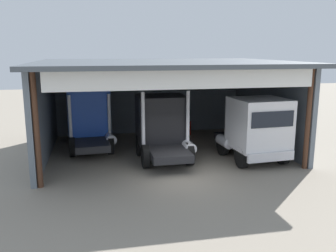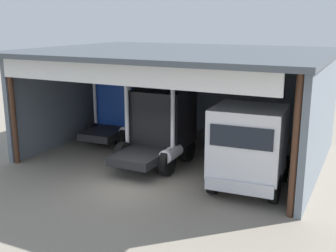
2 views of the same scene
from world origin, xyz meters
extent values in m
plane|color=gray|center=(0.00, 0.00, 0.00)|extent=(80.00, 80.00, 0.00)
cube|color=slate|center=(0.00, 9.45, 2.39)|extent=(12.56, 0.24, 4.79)
cube|color=slate|center=(-6.28, 4.72, 2.39)|extent=(0.24, 9.45, 4.79)
cube|color=slate|center=(6.28, 4.72, 2.39)|extent=(0.24, 9.45, 4.79)
cube|color=#474E55|center=(0.00, 4.21, 4.89)|extent=(13.16, 10.47, 0.20)
cylinder|color=#4C2D1E|center=(-6.03, 0.15, 2.39)|extent=(0.24, 0.24, 4.79)
cylinder|color=#4C2D1E|center=(6.03, 0.15, 2.39)|extent=(0.24, 0.24, 4.79)
cube|color=white|center=(0.00, -0.41, 4.44)|extent=(11.30, 0.12, 0.90)
cube|color=#1E47B7|center=(-4.05, 6.13, 2.08)|extent=(2.44, 2.45, 2.60)
cube|color=black|center=(-4.12, 7.30, 2.53)|extent=(1.96, 0.18, 0.78)
cube|color=silver|center=(-4.13, 7.33, 0.67)|extent=(2.20, 0.29, 0.44)
cube|color=#232326|center=(-3.95, 4.39, 0.70)|extent=(1.92, 3.26, 0.36)
cylinder|color=silver|center=(-5.01, 4.76, 1.88)|extent=(0.18, 0.18, 2.72)
cylinder|color=silver|center=(-2.94, 4.89, 1.88)|extent=(0.18, 0.18, 2.72)
cylinder|color=silver|center=(-2.93, 4.76, 0.82)|extent=(0.63, 1.23, 0.56)
cylinder|color=black|center=(-5.08, 6.53, 0.52)|extent=(0.36, 1.07, 1.05)
cylinder|color=black|center=(-3.08, 6.65, 0.52)|extent=(0.36, 1.07, 1.05)
cylinder|color=black|center=(-4.95, 4.33, 0.52)|extent=(0.36, 1.07, 1.05)
cylinder|color=black|center=(-2.95, 4.45, 0.52)|extent=(0.36, 1.07, 1.05)
cube|color=black|center=(-0.34, 3.42, 2.04)|extent=(2.47, 2.16, 2.45)
cube|color=black|center=(-0.35, 4.51, 2.47)|extent=(2.09, 0.07, 0.73)
cube|color=silver|center=(-0.35, 4.54, 0.72)|extent=(2.34, 0.17, 0.44)
cube|color=#232326|center=(-0.34, 1.75, 0.75)|extent=(1.86, 3.04, 0.36)
cylinder|color=silver|center=(-1.45, 2.19, 2.09)|extent=(0.18, 0.18, 3.05)
cylinder|color=silver|center=(0.77, 2.20, 2.09)|extent=(0.18, 0.18, 3.05)
cylinder|color=silver|center=(0.77, 2.05, 0.87)|extent=(0.56, 1.20, 0.56)
cylinder|color=black|center=(-1.43, 3.84, 0.57)|extent=(0.30, 1.14, 1.14)
cylinder|color=black|center=(0.74, 3.85, 0.57)|extent=(0.30, 1.14, 1.14)
cylinder|color=black|center=(-1.42, 1.75, 0.57)|extent=(0.30, 1.14, 1.14)
cylinder|color=black|center=(0.74, 1.75, 0.57)|extent=(0.30, 1.14, 1.14)
cube|color=white|center=(4.18, 1.38, 2.01)|extent=(2.66, 2.50, 2.48)
cube|color=black|center=(4.26, 0.19, 2.45)|extent=(2.14, 0.20, 0.74)
cube|color=silver|center=(4.26, 0.16, 0.68)|extent=(2.40, 0.31, 0.44)
cube|color=#232326|center=(4.07, 3.16, 0.71)|extent=(2.09, 3.35, 0.36)
cylinder|color=silver|center=(5.23, 2.78, 1.89)|extent=(0.18, 0.18, 2.72)
cylinder|color=silver|center=(2.96, 2.63, 1.89)|extent=(0.18, 0.18, 2.72)
cylinder|color=silver|center=(2.95, 2.78, 0.83)|extent=(0.64, 1.23, 0.56)
cylinder|color=black|center=(5.32, 0.99, 0.53)|extent=(0.37, 1.07, 1.05)
cylinder|color=black|center=(3.10, 0.84, 0.53)|extent=(0.37, 1.07, 1.05)
cylinder|color=black|center=(5.17, 3.23, 0.53)|extent=(0.37, 1.07, 1.05)
cylinder|color=black|center=(2.96, 3.09, 0.53)|extent=(0.37, 1.07, 1.05)
cylinder|color=#B21E19|center=(2.25, 8.05, 0.45)|extent=(0.58, 0.58, 0.91)
cube|color=red|center=(1.58, 7.69, 0.50)|extent=(0.90, 0.60, 1.00)
camera|label=1|loc=(-3.71, -14.72, 5.57)|focal=38.65mm
camera|label=2|loc=(8.01, -12.84, 6.16)|focal=44.58mm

